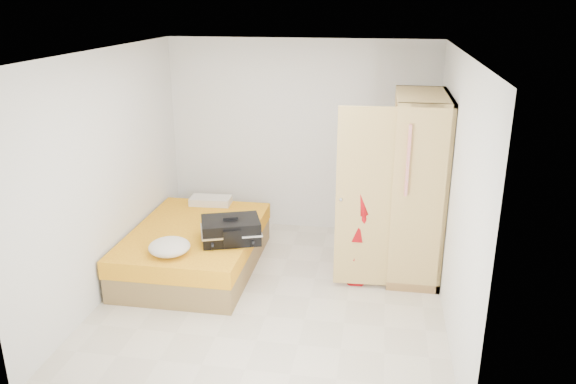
% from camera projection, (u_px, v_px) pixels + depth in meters
% --- Properties ---
extents(room, '(4.00, 4.02, 2.60)m').
position_uv_depth(room, '(273.00, 182.00, 5.73)').
color(room, beige).
rests_on(room, ground).
extents(bed, '(1.42, 2.02, 0.50)m').
position_uv_depth(bed, '(196.00, 248.00, 6.70)').
color(bed, olive).
rests_on(bed, ground).
extents(wardrobe, '(1.17, 1.21, 2.10)m').
position_uv_depth(wardrobe, '(412.00, 191.00, 6.40)').
color(wardrobe, tan).
rests_on(wardrobe, ground).
extents(person, '(0.49, 0.70, 1.81)m').
position_uv_depth(person, '(358.00, 204.00, 6.26)').
color(person, red).
rests_on(person, ground).
extents(suitcase, '(0.78, 0.67, 0.28)m').
position_uv_depth(suitcase, '(231.00, 230.00, 6.27)').
color(suitcase, black).
rests_on(suitcase, bed).
extents(round_cushion, '(0.44, 0.44, 0.17)m').
position_uv_depth(round_cushion, '(169.00, 247.00, 5.95)').
color(round_cushion, beige).
rests_on(round_cushion, bed).
extents(pillow, '(0.54, 0.30, 0.10)m').
position_uv_depth(pillow, '(211.00, 201.00, 7.41)').
color(pillow, beige).
rests_on(pillow, bed).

